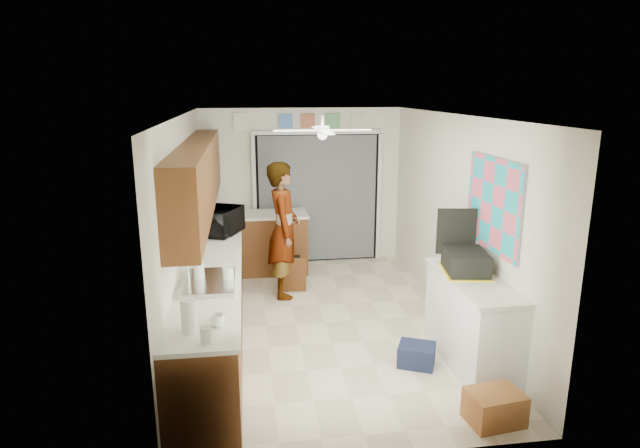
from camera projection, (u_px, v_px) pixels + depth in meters
name	position (u px, v px, depth m)	size (l,w,h in m)	color
floor	(325.00, 322.00, 6.57)	(5.00, 5.00, 0.00)	beige
ceiling	(325.00, 115.00, 5.95)	(5.00, 5.00, 0.00)	white
wall_back	(302.00, 187.00, 8.66)	(3.20, 3.20, 0.00)	white
wall_front	(376.00, 308.00, 3.86)	(3.20, 3.20, 0.00)	white
wall_left	(185.00, 229.00, 6.04)	(5.00, 5.00, 0.00)	white
wall_right	(455.00, 220.00, 6.47)	(5.00, 5.00, 0.00)	white
left_base_cabinets	(215.00, 294.00, 6.28)	(0.60, 4.80, 0.90)	brown
left_countertop	(214.00, 256.00, 6.17)	(0.62, 4.80, 0.04)	white
upper_cabinets	(198.00, 178.00, 6.12)	(0.32, 4.00, 0.80)	brown
sink_basin	(209.00, 283.00, 5.20)	(0.50, 0.76, 0.06)	silver
faucet	(188.00, 275.00, 5.15)	(0.03, 0.03, 0.22)	silver
peninsula_base	(274.00, 244.00, 8.31)	(1.00, 0.60, 0.90)	brown
peninsula_top	(273.00, 214.00, 8.19)	(1.04, 0.64, 0.04)	white
back_opening_recess	(317.00, 199.00, 8.71)	(2.00, 0.06, 2.10)	black
curtain_panel	(318.00, 199.00, 8.67)	(1.90, 0.03, 2.05)	slate
door_trim_left	(255.00, 201.00, 8.55)	(0.06, 0.04, 2.10)	white
door_trim_right	(379.00, 197.00, 8.82)	(0.06, 0.04, 2.10)	white
door_trim_head	(318.00, 132.00, 8.42)	(2.10, 0.04, 0.06)	white
header_frame_1	(286.00, 121.00, 8.34)	(0.22, 0.02, 0.22)	#5388DE
header_frame_2	(308.00, 121.00, 8.38)	(0.22, 0.02, 0.22)	#BD6146
header_frame_3	(333.00, 121.00, 8.44)	(0.22, 0.02, 0.22)	#5FA76E
header_frame_4	(358.00, 120.00, 8.49)	(0.22, 0.02, 0.22)	silver
route66_sign	(240.00, 121.00, 8.24)	(0.22, 0.02, 0.26)	silver
right_counter_base	(472.00, 323.00, 5.49)	(0.50, 1.40, 0.90)	white
right_counter_top	(474.00, 280.00, 5.37)	(0.54, 1.44, 0.04)	white
abstract_painting	(493.00, 204.00, 5.41)	(0.03, 1.15, 0.95)	#ED5777
ceiling_fan	(322.00, 130.00, 6.19)	(1.14, 1.14, 0.24)	white
microwave	(221.00, 221.00, 6.97)	(0.62, 0.42, 0.34)	black
soap_bottle	(199.00, 268.00, 5.23)	(0.11, 0.11, 0.29)	silver
cup	(217.00, 320.00, 4.27)	(0.13, 0.13, 0.10)	white
jar_a	(228.00, 275.00, 5.24)	(0.11, 0.11, 0.15)	silver
jar_b	(206.00, 335.00, 3.99)	(0.08, 0.08, 0.13)	silver
paper_towel_roll	(189.00, 316.00, 4.15)	(0.12, 0.12, 0.27)	white
suitcase	(466.00, 262.00, 5.51)	(0.40, 0.53, 0.23)	black
suitcase_rim	(465.00, 272.00, 5.54)	(0.44, 0.58, 0.02)	yellow
suitcase_lid	(456.00, 231.00, 5.73)	(0.42, 0.03, 0.50)	black
cardboard_box	(494.00, 407.00, 4.57)	(0.45, 0.34, 0.28)	#A25B32
navy_crate	(416.00, 355.00, 5.54)	(0.36, 0.30, 0.22)	#151A36
cabinet_door_panel	(293.00, 275.00, 7.45)	(0.36, 0.03, 0.53)	brown
man	(284.00, 230.00, 7.24)	(0.68, 0.45, 1.86)	white
dog	(294.00, 268.00, 7.97)	(0.21, 0.49, 0.39)	black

